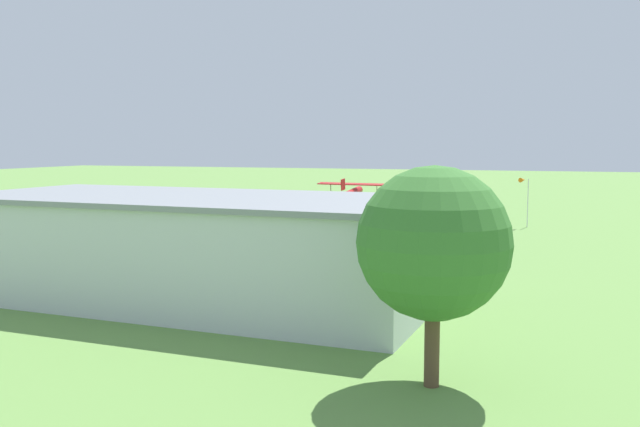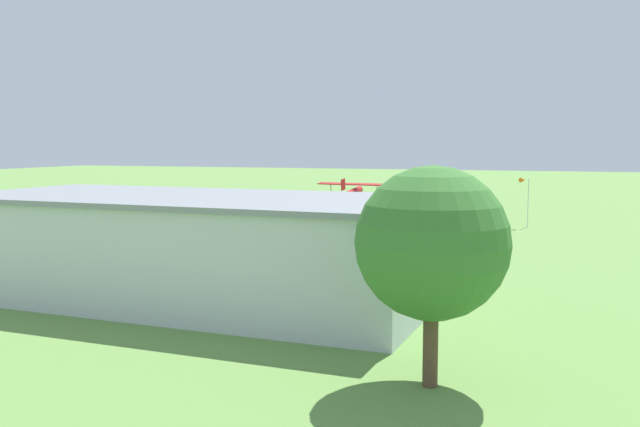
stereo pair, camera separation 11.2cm
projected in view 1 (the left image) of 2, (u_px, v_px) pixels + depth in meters
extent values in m
plane|color=#608C42|center=(374.00, 230.00, 85.16)|extent=(400.00, 400.00, 0.00)
cube|color=silver|center=(194.00, 250.00, 47.32)|extent=(33.05, 15.86, 6.77)
cube|color=gray|center=(193.00, 198.00, 46.96)|extent=(33.68, 16.49, 0.35)
cube|color=#384251|center=(244.00, 244.00, 54.10)|extent=(10.00, 0.60, 5.55)
cylinder|color=#B21E1E|center=(351.00, 193.00, 82.98)|extent=(1.41, 5.87, 1.48)
cone|color=black|center=(360.00, 194.00, 85.92)|extent=(0.70, 0.81, 0.70)
cube|color=#B21E1E|center=(353.00, 195.00, 83.61)|extent=(9.47, 2.01, 0.24)
cube|color=#B21E1E|center=(354.00, 184.00, 83.91)|extent=(9.47, 2.01, 0.24)
cube|color=#B21E1E|center=(343.00, 185.00, 80.61)|extent=(0.21, 1.23, 1.40)
cube|color=#B21E1E|center=(343.00, 193.00, 80.62)|extent=(2.67, 1.12, 0.17)
cylinder|color=black|center=(359.00, 204.00, 83.13)|extent=(0.19, 0.65, 0.64)
cylinder|color=black|center=(345.00, 203.00, 83.90)|extent=(0.19, 0.65, 0.64)
cylinder|color=#332D28|center=(377.00, 190.00, 82.53)|extent=(0.10, 0.22, 1.31)
cylinder|color=#332D28|center=(331.00, 189.00, 84.99)|extent=(0.10, 0.22, 1.31)
cube|color=white|center=(438.00, 264.00, 57.04)|extent=(1.95, 4.07, 0.76)
cube|color=#2D3842|center=(438.00, 256.00, 56.98)|extent=(1.65, 2.31, 0.56)
cylinder|color=black|center=(447.00, 272.00, 55.55)|extent=(0.26, 0.65, 0.64)
cylinder|color=black|center=(426.00, 271.00, 56.03)|extent=(0.26, 0.65, 0.64)
cylinder|color=black|center=(450.00, 266.00, 58.14)|extent=(0.26, 0.65, 0.64)
cylinder|color=black|center=(430.00, 265.00, 58.61)|extent=(0.26, 0.65, 0.64)
cube|color=slate|center=(169.00, 247.00, 66.81)|extent=(2.48, 4.82, 0.66)
cube|color=#2D3842|center=(169.00, 241.00, 66.75)|extent=(1.97, 2.78, 0.51)
cylinder|color=black|center=(166.00, 253.00, 65.04)|extent=(0.31, 0.66, 0.64)
cylinder|color=black|center=(150.00, 252.00, 65.88)|extent=(0.31, 0.66, 0.64)
cylinder|color=black|center=(187.00, 249.00, 67.80)|extent=(0.31, 0.66, 0.64)
cylinder|color=black|center=(172.00, 248.00, 68.65)|extent=(0.31, 0.66, 0.64)
cube|color=red|center=(107.00, 244.00, 68.45)|extent=(2.29, 4.59, 0.72)
cube|color=#2D3842|center=(106.00, 238.00, 68.39)|extent=(1.87, 2.63, 0.60)
cylinder|color=black|center=(103.00, 251.00, 66.75)|extent=(0.29, 0.66, 0.64)
cylinder|color=black|center=(89.00, 249.00, 67.53)|extent=(0.29, 0.66, 0.64)
cylinder|color=black|center=(124.00, 246.00, 69.45)|extent=(0.29, 0.66, 0.64)
cylinder|color=black|center=(110.00, 245.00, 70.23)|extent=(0.29, 0.66, 0.64)
cube|color=orange|center=(50.00, 242.00, 69.97)|extent=(1.72, 4.05, 0.75)
cube|color=#2D3842|center=(50.00, 235.00, 69.90)|extent=(1.50, 2.27, 0.59)
cylinder|color=black|center=(47.00, 248.00, 68.45)|extent=(0.23, 0.64, 0.64)
cylinder|color=black|center=(34.00, 247.00, 69.01)|extent=(0.23, 0.64, 0.64)
cylinder|color=black|center=(66.00, 244.00, 71.00)|extent=(0.23, 0.64, 0.64)
cylinder|color=black|center=(53.00, 243.00, 71.57)|extent=(0.23, 0.64, 0.64)
cube|color=gold|center=(3.00, 238.00, 73.46)|extent=(1.77, 4.36, 0.65)
cube|color=#2D3842|center=(2.00, 232.00, 73.40)|extent=(1.52, 2.46, 0.57)
cylinder|color=black|center=(19.00, 239.00, 74.64)|extent=(0.24, 0.65, 0.64)
cylinder|color=black|center=(7.00, 239.00, 75.14)|extent=(0.24, 0.65, 0.64)
cylinder|color=#72338C|center=(223.00, 249.00, 66.71)|extent=(0.45, 0.45, 0.90)
cylinder|color=#B23333|center=(223.00, 241.00, 66.63)|extent=(0.53, 0.53, 0.64)
sphere|color=#D8AD84|center=(223.00, 237.00, 66.59)|extent=(0.24, 0.24, 0.24)
cylinder|color=#3F3F47|center=(269.00, 247.00, 68.63)|extent=(0.45, 0.45, 0.82)
cylinder|color=#B23333|center=(269.00, 240.00, 68.56)|extent=(0.54, 0.54, 0.58)
sphere|color=brown|center=(269.00, 236.00, 68.52)|extent=(0.22, 0.22, 0.22)
cylinder|color=#3F3F47|center=(336.00, 252.00, 65.55)|extent=(0.44, 0.44, 0.83)
cylinder|color=orange|center=(336.00, 244.00, 65.48)|extent=(0.52, 0.52, 0.59)
sphere|color=#9E704C|center=(336.00, 240.00, 65.44)|extent=(0.23, 0.23, 0.23)
cylinder|color=#B23333|center=(392.00, 259.00, 61.72)|extent=(0.44, 0.44, 0.77)
cylinder|color=#33723F|center=(392.00, 251.00, 61.66)|extent=(0.52, 0.52, 0.54)
sphere|color=#9E704C|center=(392.00, 247.00, 61.62)|extent=(0.21, 0.21, 0.21)
cylinder|color=brown|center=(432.00, 338.00, 30.17)|extent=(0.67, 0.67, 4.35)
sphere|color=#38722D|center=(434.00, 243.00, 29.75)|extent=(6.71, 6.71, 6.71)
cylinder|color=silver|center=(528.00, 203.00, 87.80)|extent=(0.12, 0.12, 6.18)
cone|color=orange|center=(523.00, 180.00, 87.73)|extent=(1.05, 1.43, 0.60)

